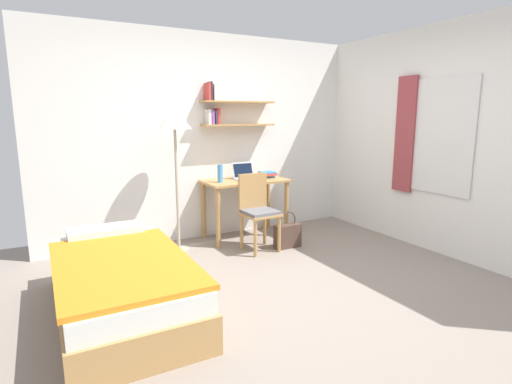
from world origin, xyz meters
The scene contains 11 objects.
ground_plane centered at (0.00, 0.00, 0.00)m, with size 5.28×5.28×0.00m, color gray.
wall_back centered at (0.00, 2.02, 1.31)m, with size 4.40×0.27×2.60m.
wall_right centered at (2.02, 0.02, 1.30)m, with size 0.10×4.40×2.60m.
bed centered at (-1.52, 0.34, 0.24)m, with size 0.98×1.87×0.54m.
desk centered at (0.30, 1.70, 0.62)m, with size 1.07×0.58×0.77m.
desk_chair centered at (0.21, 1.19, 0.50)m, with size 0.41×0.41×0.91m.
standing_lamp centered at (-0.64, 1.58, 1.45)m, with size 0.38×0.38×1.66m.
laptop centered at (0.33, 1.77, 0.82)m, with size 0.30×0.22×0.21m.
water_bottle centered at (-0.06, 1.67, 0.88)m, with size 0.07×0.07×0.22m, color #4C99DB.
book_stack centered at (0.66, 1.75, 0.81)m, with size 0.19×0.24×0.08m.
handbag centered at (0.56, 1.07, 0.16)m, with size 0.33×0.13×0.45m.
Camera 1 is at (-2.01, -2.86, 1.58)m, focal length 28.15 mm.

